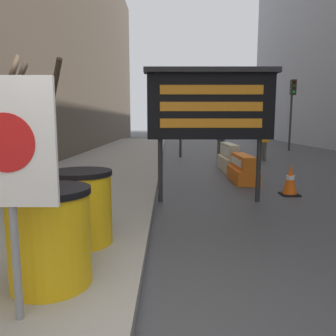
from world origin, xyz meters
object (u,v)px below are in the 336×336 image
(barrel_drum_middle, at_px, (81,207))
(pedestrian_worker, at_px, (220,136))
(warning_sign, at_px, (7,157))
(traffic_light_near_curb, at_px, (180,96))
(traffic_light_far_side, at_px, (291,100))
(traffic_cone_near, at_px, (290,180))
(jersey_barrier_cream, at_px, (228,159))
(barrel_drum_foreground, at_px, (49,236))
(pedestrian_passerby, at_px, (263,138))
(jersey_barrier_orange_near, at_px, (242,170))
(message_board, at_px, (210,105))

(barrel_drum_middle, xyz_separation_m, pedestrian_worker, (3.48, 10.84, 0.41))
(warning_sign, bearing_deg, traffic_light_near_curb, 82.36)
(traffic_light_far_side, bearing_deg, traffic_cone_near, -110.21)
(jersey_barrier_cream, xyz_separation_m, traffic_light_near_curb, (-1.52, 4.23, 2.46))
(barrel_drum_middle, distance_m, traffic_light_far_side, 17.13)
(barrel_drum_foreground, height_order, pedestrian_passerby, pedestrian_passerby)
(jersey_barrier_orange_near, distance_m, traffic_light_near_curb, 7.01)
(warning_sign, bearing_deg, jersey_barrier_orange_near, 64.09)
(message_board, xyz_separation_m, traffic_cone_near, (1.94, 0.61, -1.66))
(pedestrian_passerby, bearing_deg, traffic_light_far_side, 51.35)
(message_board, bearing_deg, traffic_light_near_curb, 91.82)
(pedestrian_worker, height_order, pedestrian_passerby, pedestrian_worker)
(traffic_cone_near, bearing_deg, warning_sign, -128.45)
(message_board, xyz_separation_m, jersey_barrier_cream, (1.24, 4.48, -1.60))
(barrel_drum_middle, relative_size, traffic_light_far_side, 0.23)
(traffic_light_far_side, bearing_deg, jersey_barrier_orange_near, -116.76)
(jersey_barrier_orange_near, distance_m, traffic_cone_near, 1.88)
(jersey_barrier_orange_near, distance_m, pedestrian_passerby, 5.54)
(traffic_cone_near, distance_m, pedestrian_worker, 7.53)
(barrel_drum_foreground, height_order, pedestrian_worker, pedestrian_worker)
(barrel_drum_middle, bearing_deg, jersey_barrier_orange_near, 57.84)
(jersey_barrier_orange_near, bearing_deg, barrel_drum_middle, -122.16)
(message_board, height_order, jersey_barrier_orange_near, message_board)
(traffic_cone_near, xyz_separation_m, traffic_light_far_side, (4.25, 11.55, 2.56))
(traffic_light_far_side, bearing_deg, barrel_drum_middle, -118.67)
(message_board, distance_m, jersey_barrier_orange_near, 3.14)
(warning_sign, bearing_deg, pedestrian_worker, 74.13)
(message_board, height_order, pedestrian_passerby, message_board)
(barrel_drum_foreground, distance_m, traffic_cone_near, 5.91)
(jersey_barrier_cream, xyz_separation_m, pedestrian_worker, (0.28, 3.62, 0.62))
(barrel_drum_foreground, xyz_separation_m, traffic_cone_near, (3.91, 4.42, -0.26))
(warning_sign, distance_m, jersey_barrier_cream, 9.52)
(barrel_drum_foreground, height_order, barrel_drum_middle, same)
(jersey_barrier_orange_near, height_order, pedestrian_passerby, pedestrian_passerby)
(warning_sign, xyz_separation_m, traffic_light_far_side, (8.22, 16.55, 1.48))
(message_board, bearing_deg, pedestrian_passerby, 66.25)
(jersey_barrier_orange_near, bearing_deg, traffic_light_near_curb, 103.43)
(barrel_drum_foreground, relative_size, traffic_cone_near, 1.30)
(barrel_drum_foreground, relative_size, pedestrian_passerby, 0.57)
(warning_sign, xyz_separation_m, traffic_light_near_curb, (1.76, 13.11, 1.44))
(warning_sign, distance_m, traffic_light_near_curb, 13.30)
(warning_sign, bearing_deg, barrel_drum_foreground, 84.33)
(barrel_drum_foreground, xyz_separation_m, pedestrian_passerby, (5.26, 11.27, 0.36))
(traffic_cone_near, relative_size, traffic_light_near_curb, 0.18)
(jersey_barrier_orange_near, bearing_deg, message_board, -117.84)
(barrel_drum_middle, distance_m, jersey_barrier_orange_near, 6.02)
(barrel_drum_middle, relative_size, warning_sign, 0.50)
(message_board, bearing_deg, traffic_cone_near, 17.44)
(jersey_barrier_cream, distance_m, pedestrian_worker, 3.68)
(message_board, relative_size, jersey_barrier_orange_near, 1.68)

